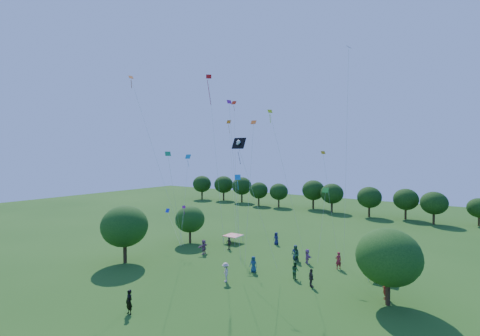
# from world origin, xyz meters

# --- Properties ---
(ground) EXTENTS (160.00, 160.00, 0.00)m
(ground) POSITION_xyz_m (0.00, 0.00, 0.00)
(ground) COLOR #29581A
(near_tree_west) EXTENTS (5.24, 5.24, 6.60)m
(near_tree_west) POSITION_xyz_m (-12.63, 9.06, 4.23)
(near_tree_west) COLOR #422B19
(near_tree_west) RESTS_ON ground
(near_tree_north) EXTENTS (4.13, 4.13, 5.23)m
(near_tree_north) POSITION_xyz_m (-12.25, 19.47, 3.36)
(near_tree_north) COLOR #422B19
(near_tree_north) RESTS_ON ground
(near_tree_east) EXTENTS (5.15, 5.15, 6.31)m
(near_tree_east) POSITION_xyz_m (14.25, 14.66, 3.99)
(near_tree_east) COLOR #422B19
(near_tree_east) RESTS_ON ground
(treeline) EXTENTS (88.01, 8.77, 6.77)m
(treeline) POSITION_xyz_m (-1.73, 55.43, 4.09)
(treeline) COLOR #422B19
(treeline) RESTS_ON ground
(tent_red_stripe) EXTENTS (2.20, 2.20, 1.10)m
(tent_red_stripe) POSITION_xyz_m (-7.21, 22.88, 1.04)
(tent_red_stripe) COLOR red
(tent_red_stripe) RESTS_ON ground
(tent_blue) EXTENTS (2.20, 2.20, 1.10)m
(tent_blue) POSITION_xyz_m (12.79, 19.99, 1.04)
(tent_blue) COLOR #1A63AA
(tent_blue) RESTS_ON ground
(man_in_black) EXTENTS (0.74, 0.51, 1.89)m
(man_in_black) POSITION_xyz_m (-2.04, 1.72, 0.95)
(man_in_black) COLOR black
(man_in_black) RESTS_ON ground
(crowd_person_0) EXTENTS (0.93, 0.64, 1.70)m
(crowd_person_0) POSITION_xyz_m (-1.79, 25.56, 0.85)
(crowd_person_0) COLOR navy
(crowd_person_0) RESTS_ON ground
(crowd_person_1) EXTENTS (0.65, 0.80, 1.85)m
(crowd_person_1) POSITION_xyz_m (11.43, 26.99, 0.92)
(crowd_person_1) COLOR maroon
(crowd_person_1) RESTS_ON ground
(crowd_person_2) EXTENTS (0.96, 0.85, 1.72)m
(crowd_person_2) POSITION_xyz_m (5.59, 15.57, 0.86)
(crowd_person_2) COLOR #24562B
(crowd_person_2) RESTS_ON ground
(crowd_person_3) EXTENTS (1.26, 0.74, 1.80)m
(crowd_person_3) POSITION_xyz_m (9.83, 24.71, 0.90)
(crowd_person_3) COLOR beige
(crowd_person_3) RESTS_ON ground
(crowd_person_4) EXTENTS (1.02, 0.61, 1.62)m
(crowd_person_4) POSITION_xyz_m (-5.78, 19.93, 0.81)
(crowd_person_4) COLOR #3B312F
(crowd_person_4) RESTS_ON ground
(crowd_person_5) EXTENTS (0.67, 1.71, 1.81)m
(crowd_person_5) POSITION_xyz_m (-7.27, 16.60, 0.90)
(crowd_person_5) COLOR #975882
(crowd_person_5) RESTS_ON ground
(crowd_person_6) EXTENTS (0.87, 0.54, 1.68)m
(crowd_person_6) POSITION_xyz_m (1.17, 14.80, 0.84)
(crowd_person_6) COLOR navy
(crowd_person_6) RESTS_ON ground
(crowd_person_7) EXTENTS (0.66, 0.80, 1.85)m
(crowd_person_7) POSITION_xyz_m (13.87, 15.69, 0.92)
(crowd_person_7) COLOR maroon
(crowd_person_7) RESTS_ON ground
(crowd_person_8) EXTENTS (0.93, 1.04, 1.86)m
(crowd_person_8) POSITION_xyz_m (3.47, 20.29, 0.93)
(crowd_person_8) COLOR #235232
(crowd_person_8) RESTS_ON ground
(crowd_person_9) EXTENTS (1.26, 1.26, 1.88)m
(crowd_person_9) POSITION_xyz_m (0.32, 11.02, 0.94)
(crowd_person_9) COLOR beige
(crowd_person_9) RESTS_ON ground
(crowd_person_10) EXTENTS (1.01, 1.05, 1.71)m
(crowd_person_10) POSITION_xyz_m (7.67, 14.57, 0.85)
(crowd_person_10) COLOR #362E2B
(crowd_person_10) RESTS_ON ground
(crowd_person_11) EXTENTS (1.44, 1.55, 1.67)m
(crowd_person_11) POSITION_xyz_m (4.84, 20.52, 0.84)
(crowd_person_11) COLOR #AB64AA
(crowd_person_11) RESTS_ON ground
(crowd_person_12) EXTENTS (0.95, 0.67, 1.75)m
(crowd_person_12) POSITION_xyz_m (3.15, 20.99, 0.88)
(crowd_person_12) COLOR navy
(crowd_person_12) RESTS_ON ground
(crowd_person_13) EXTENTS (0.81, 0.82, 1.88)m
(crowd_person_13) POSITION_xyz_m (8.32, 20.71, 0.94)
(crowd_person_13) COLOR maroon
(crowd_person_13) RESTS_ON ground
(pirate_kite) EXTENTS (2.72, 4.01, 12.63)m
(pirate_kite) POSITION_xyz_m (2.30, 10.53, 13.21)
(pirate_kite) COLOR black
(red_high_kite) EXTENTS (3.75, 1.73, 20.86)m
(red_high_kite) POSITION_xyz_m (-5.76, 16.40, 17.76)
(red_high_kite) COLOR red
(small_kite_0) EXTENTS (1.69, 4.08, 14.92)m
(small_kite_0) POSITION_xyz_m (0.26, 15.89, 12.88)
(small_kite_0) COLOR #CA480B
(small_kite_1) EXTENTS (4.48, 5.34, 18.90)m
(small_kite_1) POSITION_xyz_m (-7.21, 23.25, 16.06)
(small_kite_1) COLOR red
(small_kite_2) EXTENTS (2.22, 0.71, 11.56)m
(small_kite_2) POSITION_xyz_m (5.65, 24.17, 10.18)
(small_kite_2) COLOR #C79811
(small_kite_3) EXTENTS (0.68, 2.13, 7.57)m
(small_kite_3) POSITION_xyz_m (7.18, 19.42, 7.77)
(small_kite_3) COLOR #178220
(small_kite_4) EXTENTS (0.85, 0.75, 8.60)m
(small_kite_4) POSITION_xyz_m (-4.12, 19.57, 8.74)
(small_kite_4) COLOR #137BC7
(small_kite_5) EXTENTS (0.93, 1.83, 4.66)m
(small_kite_5) POSITION_xyz_m (-9.67, 15.51, 5.11)
(small_kite_5) COLOR #901878
(small_kite_6) EXTENTS (0.59, 0.64, 21.85)m
(small_kite_6) POSITION_xyz_m (9.58, 18.89, 16.24)
(small_kite_6) COLOR silver
(small_kite_7) EXTENTS (4.31, 5.77, 11.18)m
(small_kite_7) POSITION_xyz_m (-12.51, 19.27, 10.74)
(small_kite_7) COLOR #0B82B1
(small_kite_8) EXTENTS (5.35, 3.81, 20.59)m
(small_kite_8) POSITION_xyz_m (-12.52, 11.92, 16.49)
(small_kite_8) COLOR #D54C0C
(small_kite_9) EXTENTS (5.71, 5.92, 16.28)m
(small_kite_9) POSITION_xyz_m (-8.38, 23.81, 14.15)
(small_kite_9) COLOR orange
(small_kite_10) EXTENTS (2.84, 3.82, 16.03)m
(small_kite_10) POSITION_xyz_m (2.33, 18.09, 13.31)
(small_kite_10) COLOR #D1E714
(small_kite_11) EXTENTS (4.17, 6.19, 11.40)m
(small_kite_11) POSITION_xyz_m (-5.84, 9.87, 10.17)
(small_kite_11) COLOR #1B974E
(small_kite_12) EXTENTS (4.91, 2.32, 3.87)m
(small_kite_12) POSITION_xyz_m (-12.86, 16.10, 4.45)
(small_kite_12) COLOR #162DDF
(small_kite_13) EXTENTS (3.63, 2.93, 17.15)m
(small_kite_13) POSITION_xyz_m (-1.33, 14.44, 13.67)
(small_kite_13) COLOR #93188F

